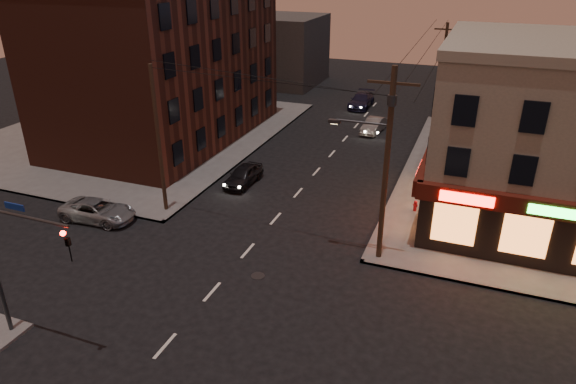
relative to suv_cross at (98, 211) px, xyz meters
The scene contains 15 objects.
ground 10.73m from the suv_cross, 21.92° to the right, with size 120.00×120.00×0.00m, color black.
sidewalk_nw 17.04m from the suv_cross, 118.25° to the left, with size 24.00×28.00×0.15m, color #514F4C.
brick_apartment 16.79m from the suv_cross, 106.91° to the left, with size 12.00×20.00×13.00m, color #4B2218.
bg_building_ne_a 41.68m from the suv_cross, 54.85° to the left, with size 10.00×12.00×7.00m, color #3F3D3A.
bg_building_nw 38.27m from the suv_cross, 94.60° to the left, with size 9.00×10.00×8.00m, color #3F3D3A.
bg_building_ne_b 52.83m from the suv_cross, 65.43° to the left, with size 8.00×8.00×6.00m, color #3F3D3A.
utility_pole_main 17.49m from the suv_cross, ahead, with size 4.20×0.44×10.00m.
utility_pole_far 32.87m from the suv_cross, 59.12° to the left, with size 0.26×0.26×9.00m, color #382619.
utility_pole_west 5.68m from the suv_cross, 38.52° to the left, with size 0.24×0.24×9.00m, color #382619.
traffic_signal 11.12m from the suv_cross, 65.51° to the right, with size 4.49×0.32×6.47m.
suv_cross is the anchor object (origin of this frame).
sedan_near 9.94m from the suv_cross, 53.80° to the left, with size 1.58×3.93×1.34m, color black.
sedan_mid 25.53m from the suv_cross, 62.34° to the left, with size 1.37×3.93×1.29m, color slate.
sedan_far 31.72m from the suv_cross, 73.89° to the left, with size 2.02×4.96×1.44m, color black.
fire_hydrant 19.40m from the suv_cross, 23.84° to the left, with size 0.32×0.32×0.69m.
Camera 1 is at (10.66, -17.56, 14.68)m, focal length 32.00 mm.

